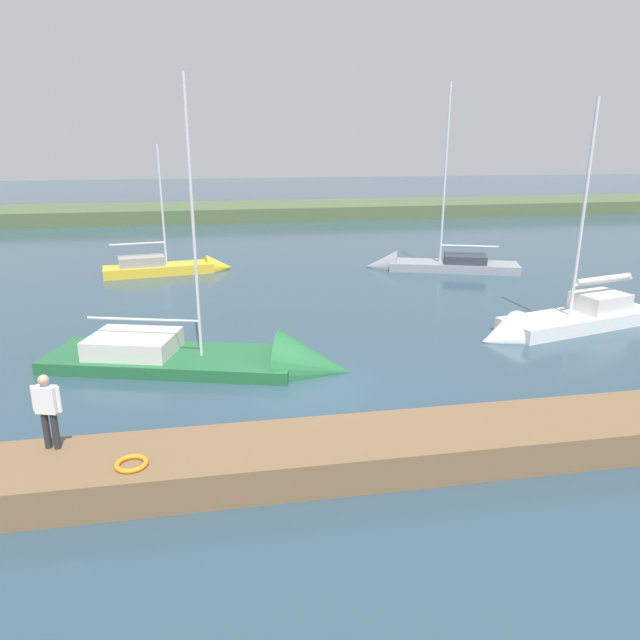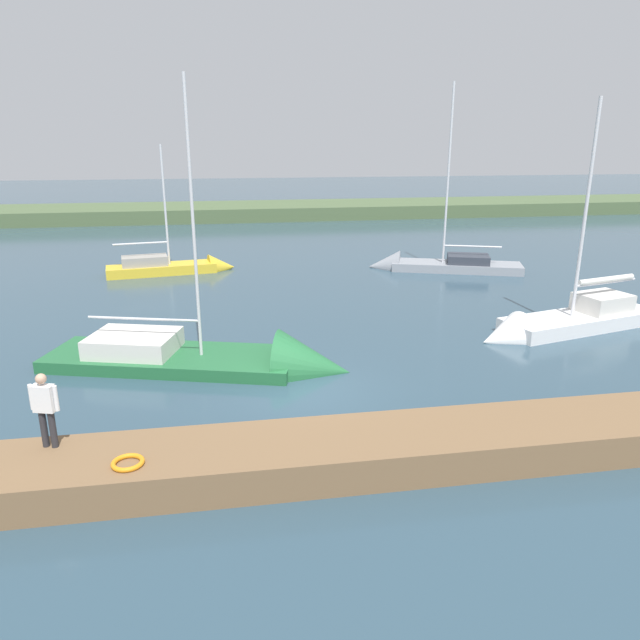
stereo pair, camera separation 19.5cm
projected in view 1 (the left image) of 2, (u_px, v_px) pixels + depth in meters
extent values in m
plane|color=#2D4756|center=(306.00, 392.00, 17.02)|extent=(200.00, 200.00, 0.00)
cube|color=#4C603D|center=(240.00, 218.00, 55.09)|extent=(180.00, 8.00, 2.40)
cube|color=brown|center=(336.00, 453.00, 12.90)|extent=(27.57, 2.17, 0.79)
torus|color=orange|center=(131.00, 464.00, 11.64)|extent=(0.66, 0.66, 0.10)
cube|color=#236638|center=(172.00, 365.00, 19.01)|extent=(8.41, 4.72, 0.77)
cone|color=#236638|center=(314.00, 371.00, 18.54)|extent=(2.95, 3.13, 2.58)
cube|color=silver|center=(133.00, 344.00, 18.93)|extent=(3.15, 2.72, 0.61)
cylinder|color=silver|center=(193.00, 223.00, 17.54)|extent=(0.10, 0.10, 8.45)
cylinder|color=silver|center=(143.00, 319.00, 18.64)|extent=(3.58, 1.11, 0.08)
cube|color=gold|center=(159.00, 272.00, 31.89)|extent=(5.94, 2.46, 0.79)
cone|color=gold|center=(219.00, 268.00, 32.92)|extent=(1.65, 1.78, 1.58)
cube|color=gray|center=(142.00, 261.00, 31.42)|extent=(2.53, 1.60, 0.52)
cylinder|color=silver|center=(162.00, 206.00, 30.97)|extent=(0.12, 0.12, 6.30)
cylinder|color=silver|center=(137.00, 244.00, 31.10)|extent=(2.82, 0.54, 0.10)
cube|color=white|center=(578.00, 326.00, 22.90)|extent=(6.93, 3.45, 1.00)
cone|color=white|center=(501.00, 339.00, 21.41)|extent=(2.10, 2.24, 1.88)
cube|color=silver|center=(600.00, 302.00, 23.06)|extent=(2.21, 1.91, 0.71)
cylinder|color=silver|center=(584.00, 211.00, 21.39)|extent=(0.13, 0.13, 7.92)
cylinder|color=silver|center=(603.00, 282.00, 22.83)|extent=(3.04, 0.85, 0.10)
cylinder|color=silver|center=(604.00, 279.00, 22.79)|extent=(2.77, 0.89, 0.21)
cube|color=gray|center=(453.00, 269.00, 32.79)|extent=(7.30, 4.16, 0.79)
cone|color=gray|center=(381.00, 267.00, 33.40)|extent=(2.28, 2.40, 1.93)
cube|color=#333842|center=(465.00, 259.00, 32.51)|extent=(2.65, 2.29, 0.46)
cylinder|color=silver|center=(445.00, 176.00, 31.39)|extent=(0.12, 0.12, 9.44)
cylinder|color=silver|center=(470.00, 246.00, 32.27)|extent=(2.96, 1.12, 0.10)
cylinder|color=#28282D|center=(46.00, 430.00, 12.23)|extent=(0.14, 0.14, 0.82)
cylinder|color=#28282D|center=(55.00, 431.00, 12.21)|extent=(0.14, 0.14, 0.82)
cube|color=white|center=(46.00, 400.00, 12.02)|extent=(0.49, 0.34, 0.58)
sphere|color=tan|center=(43.00, 380.00, 11.89)|extent=(0.22, 0.22, 0.22)
cylinder|color=white|center=(34.00, 398.00, 12.04)|extent=(0.09, 0.09, 0.55)
cylinder|color=white|center=(59.00, 400.00, 11.98)|extent=(0.09, 0.09, 0.55)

